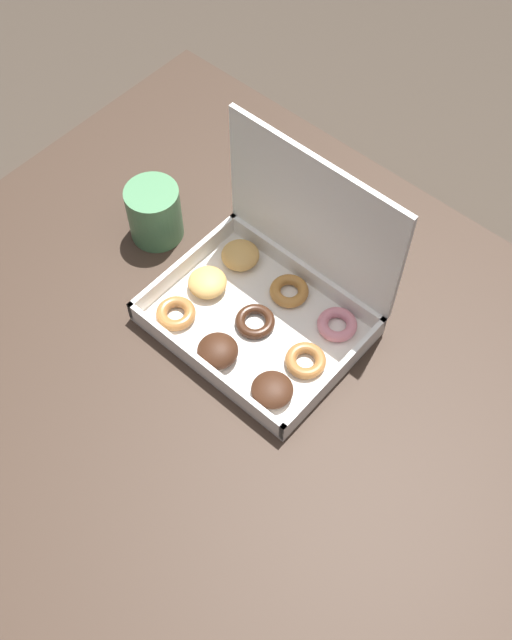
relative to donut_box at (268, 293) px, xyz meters
The scene contains 4 objects.
ground_plane 0.83m from the donut_box, 61.51° to the right, with size 8.00×8.00×0.00m, color #42382D.
dining_table 0.19m from the donut_box, 61.51° to the right, with size 1.17×0.94×0.76m.
donut_box is the anchor object (origin of this frame).
coffee_mug 0.24m from the donut_box, behind, with size 0.09×0.09×0.10m.
Camera 1 is at (0.34, -0.37, 1.72)m, focal length 42.00 mm.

